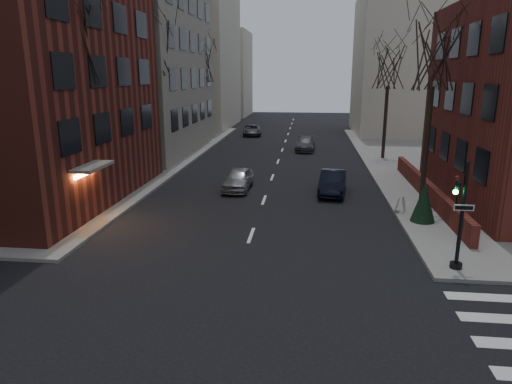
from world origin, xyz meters
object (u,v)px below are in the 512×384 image
tree_left_b (154,48)px  car_lane_gray (305,144)px  tree_left_c (200,64)px  tree_right_b (389,67)px  streetlamp_far (210,101)px  tree_right_a (435,55)px  traffic_signal (459,223)px  tree_left_a (70,43)px  parked_sedan (333,182)px  car_lane_silver (238,179)px  sandwich_board (401,204)px  evergreen_shrub (424,202)px  streetlamp_near (147,118)px  car_lane_far (252,130)px

tree_left_b → car_lane_gray: size_ratio=2.51×
tree_left_c → tree_right_b: (17.60, -8.00, -0.44)m
streetlamp_far → car_lane_gray: streetlamp_far is taller
tree_right_a → traffic_signal: bearing=-95.5°
traffic_signal → car_lane_gray: bearing=102.1°
tree_left_a → tree_right_b: 25.19m
tree_left_c → parked_sedan: tree_left_c is taller
tree_right_a → car_lane_silver: (-10.66, 2.27, -7.35)m
car_lane_gray → sandwich_board: 20.43m
tree_left_c → sandwich_board: size_ratio=12.10×
parked_sedan → sandwich_board: parked_sedan is taller
streetlamp_far → evergreen_shrub: (16.26, -27.48, -3.12)m
tree_left_b → tree_right_a: 19.35m
tree_left_b → tree_right_a: size_ratio=1.11×
tree_left_b → evergreen_shrub: tree_left_b is taller
traffic_signal → tree_left_a: bearing=163.4°
parked_sedan → car_lane_gray: 15.99m
car_lane_gray → tree_right_b: bearing=-26.9°
streetlamp_far → evergreen_shrub: streetlamp_far is taller
tree_left_a → evergreen_shrub: size_ratio=5.31×
parked_sedan → sandwich_board: size_ratio=5.28×
car_lane_silver → parked_sedan: bearing=-1.8°
traffic_signal → car_lane_silver: (-9.80, 11.28, -1.23)m
tree_left_b → streetlamp_far: bearing=87.9°
tree_left_c → tree_right_b: size_ratio=1.06×
tree_right_a → parked_sedan: tree_right_a is taller
tree_right_a → tree_left_c: bearing=128.7°
tree_left_b → sandwich_board: (16.10, -9.95, -8.36)m
car_lane_silver → tree_left_b: bearing=141.9°
traffic_signal → car_lane_gray: 27.48m
tree_left_a → streetlamp_near: 9.07m
tree_right_b → traffic_signal: bearing=-92.1°
traffic_signal → evergreen_shrub: bearing=88.7°
tree_left_b → streetlamp_far: 16.68m
tree_right_a → tree_right_b: size_ratio=1.06×
traffic_signal → sandwich_board: 7.21m
tree_left_b → streetlamp_near: size_ratio=1.72×
tree_right_b → evergreen_shrub: 18.66m
tree_right_a → parked_sedan: 8.98m
tree_left_a → sandwich_board: (16.10, 2.05, -7.92)m
streetlamp_near → evergreen_shrub: streetlamp_near is taller
car_lane_far → evergreen_shrub: size_ratio=2.33×
traffic_signal → evergreen_shrub: (0.12, 5.52, -0.79)m
streetlamp_far → traffic_signal: bearing=-63.9°
tree_left_c → car_lane_far: size_ratio=2.16×
tree_left_b → parked_sedan: size_ratio=2.55×
evergreen_shrub → tree_right_a: bearing=78.0°
traffic_signal → evergreen_shrub: traffic_signal is taller
streetlamp_near → car_lane_far: bearing=80.7°
tree_left_b → car_lane_silver: 12.20m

